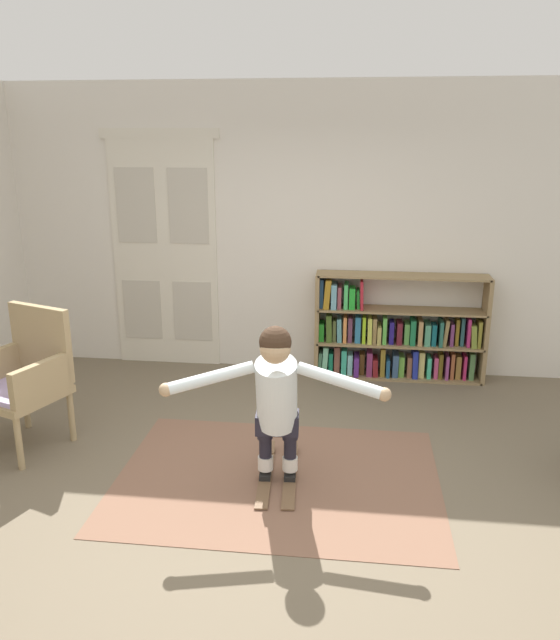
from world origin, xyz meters
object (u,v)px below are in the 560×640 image
(bookshelf, at_px, (391,335))
(wicker_chair, at_px, (25,375))
(skis_pair, at_px, (278,473))
(person_skier, at_px, (276,393))

(bookshelf, relative_size, wicker_chair, 1.54)
(skis_pair, bearing_deg, bookshelf, 66.90)
(skis_pair, relative_size, person_skier, 0.59)
(person_skier, bearing_deg, bookshelf, 68.60)
(bookshelf, bearing_deg, person_skier, -111.40)
(wicker_chair, relative_size, person_skier, 0.75)
(wicker_chair, bearing_deg, bookshelf, 31.81)
(wicker_chair, distance_m, skis_pair, 2.13)
(wicker_chair, distance_m, person_skier, 2.09)
(person_skier, bearing_deg, wicker_chair, 167.96)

